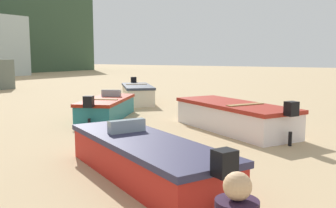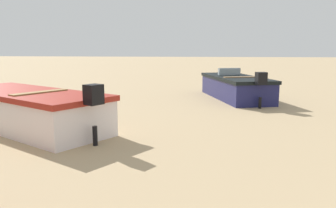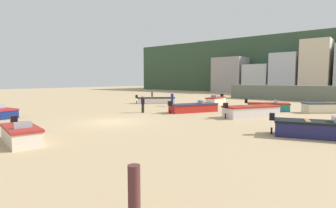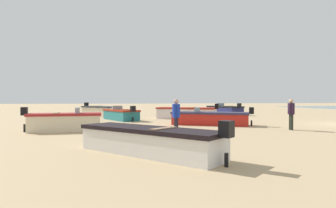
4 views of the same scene
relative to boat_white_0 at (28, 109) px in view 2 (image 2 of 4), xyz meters
The scene contains 2 objects.
boat_white_0 is the anchor object (origin of this frame).
boat_navy_3 7.88m from the boat_white_0, 42.94° to the right, with size 4.69×2.77×1.19m.
Camera 2 is at (-0.73, 4.42, 1.94)m, focal length 35.84 mm.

